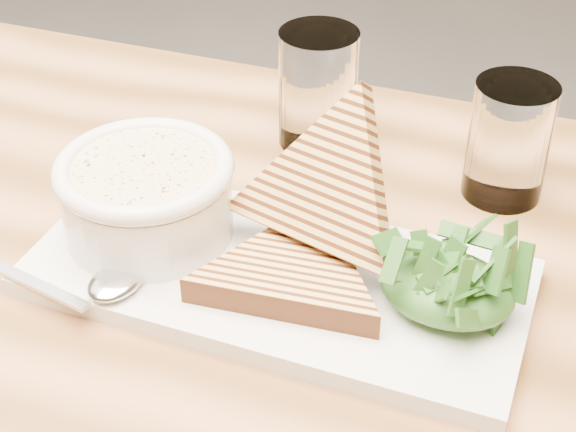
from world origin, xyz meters
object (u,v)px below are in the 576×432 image
at_px(table_top, 265,351).
at_px(platter, 277,278).
at_px(glass_far, 509,141).
at_px(soup_bowl, 148,204).
at_px(glass_near, 318,89).

relative_size(table_top, platter, 3.06).
bearing_deg(table_top, glass_far, 64.98).
xyz_separation_m(table_top, soup_bowl, (-0.12, 0.05, 0.06)).
xyz_separation_m(glass_near, glass_far, (0.17, -0.01, -0.00)).
bearing_deg(glass_near, glass_far, -3.96).
height_order(platter, glass_near, glass_near).
relative_size(table_top, glass_near, 10.30).
bearing_deg(table_top, glass_near, 104.78).
distance_m(platter, soup_bowl, 0.11).
xyz_separation_m(table_top, glass_near, (-0.06, 0.24, 0.07)).
xyz_separation_m(platter, glass_far, (0.12, 0.19, 0.04)).
bearing_deg(soup_bowl, glass_near, 74.17).
height_order(soup_bowl, glass_far, glass_far).
relative_size(table_top, glass_far, 10.90).
bearing_deg(glass_near, table_top, -75.22).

